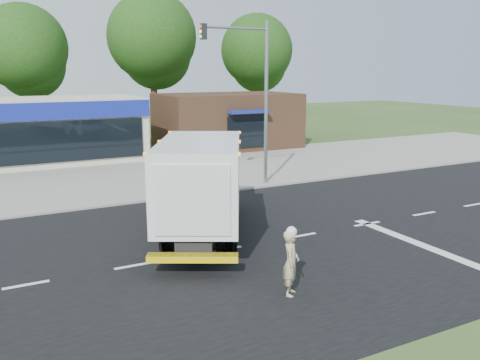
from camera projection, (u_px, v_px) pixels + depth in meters
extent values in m
plane|color=#385123|center=(301.00, 236.00, 17.85)|extent=(120.00, 120.00, 0.00)
cube|color=black|center=(301.00, 236.00, 17.85)|extent=(60.00, 14.00, 0.02)
cube|color=gray|center=(206.00, 188.00, 24.93)|extent=(60.00, 2.40, 0.12)
cube|color=gray|center=(166.00, 169.00, 29.96)|extent=(60.00, 9.00, 0.02)
cube|color=silver|center=(26.00, 285.00, 13.76)|extent=(1.20, 0.15, 0.01)
cube|color=silver|center=(134.00, 265.00, 15.12)|extent=(1.20, 0.15, 0.01)
cube|color=silver|center=(225.00, 249.00, 16.48)|extent=(1.20, 0.15, 0.01)
cube|color=silver|center=(301.00, 236.00, 17.84)|extent=(1.20, 0.15, 0.01)
cube|color=silver|center=(367.00, 224.00, 19.21)|extent=(1.20, 0.15, 0.01)
cube|color=silver|center=(424.00, 214.00, 20.57)|extent=(1.20, 0.15, 0.01)
cube|color=silver|center=(474.00, 205.00, 21.93)|extent=(1.20, 0.15, 0.01)
cube|color=silver|center=(429.00, 248.00, 16.61)|extent=(0.40, 7.00, 0.01)
cube|color=black|center=(201.00, 222.00, 16.95)|extent=(3.43, 5.19, 0.37)
cube|color=silver|center=(208.00, 173.00, 20.45)|extent=(3.01, 2.95, 2.23)
cube|color=black|center=(209.00, 163.00, 21.39)|extent=(1.86, 1.09, 0.96)
cube|color=white|center=(200.00, 179.00, 16.63)|extent=(4.74, 5.89, 2.50)
cube|color=silver|center=(192.00, 201.00, 14.03)|extent=(1.91, 1.05, 2.02)
cube|color=yellow|center=(193.00, 258.00, 14.18)|extent=(2.43, 1.52, 0.19)
cube|color=orange|center=(199.00, 142.00, 16.37)|extent=(4.68, 5.72, 0.09)
cylinder|color=black|center=(184.00, 200.00, 20.74)|extent=(0.76, 1.05, 1.02)
cylinder|color=black|center=(233.00, 200.00, 20.74)|extent=(0.76, 1.05, 1.02)
cylinder|color=black|center=(166.00, 236.00, 16.28)|extent=(0.76, 1.05, 1.02)
cylinder|color=black|center=(232.00, 236.00, 16.27)|extent=(0.76, 1.05, 1.02)
imported|color=tan|center=(291.00, 263.00, 13.04)|extent=(0.72, 0.75, 1.74)
sphere|color=white|center=(292.00, 232.00, 12.86)|extent=(0.28, 0.28, 0.28)
cube|color=#382316|center=(227.00, 121.00, 37.90)|extent=(10.00, 6.00, 4.00)
cube|color=#152498|center=(247.00, 112.00, 35.03)|extent=(3.00, 1.20, 0.20)
cube|color=black|center=(247.00, 132.00, 35.37)|extent=(3.00, 0.12, 2.20)
cylinder|color=gray|center=(266.00, 106.00, 24.93)|extent=(0.18, 0.18, 8.00)
cylinder|color=gray|center=(235.00, 28.00, 23.40)|extent=(3.40, 0.12, 0.12)
cube|color=black|center=(203.00, 31.00, 22.71)|extent=(0.25, 0.25, 0.70)
cylinder|color=#332114|center=(28.00, 101.00, 38.62)|extent=(0.56, 0.56, 6.86)
sphere|color=#1D3F12|center=(23.00, 47.00, 37.78)|extent=(6.47, 6.47, 6.47)
sphere|color=#1D3F12|center=(31.00, 65.00, 38.71)|extent=(5.10, 5.10, 5.10)
cylinder|color=#332114|center=(154.00, 91.00, 43.05)|extent=(0.56, 0.56, 7.84)
sphere|color=#1D3F12|center=(152.00, 37.00, 42.10)|extent=(7.39, 7.39, 7.39)
sphere|color=#1D3F12|center=(156.00, 55.00, 43.07)|extent=(5.82, 5.82, 5.82)
cylinder|color=#332114|center=(256.00, 94.00, 47.69)|extent=(0.56, 0.56, 7.00)
sphere|color=#1D3F12|center=(257.00, 50.00, 46.83)|extent=(6.60, 6.60, 6.60)
sphere|color=#1D3F12|center=(259.00, 65.00, 47.77)|extent=(5.20, 5.20, 5.20)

